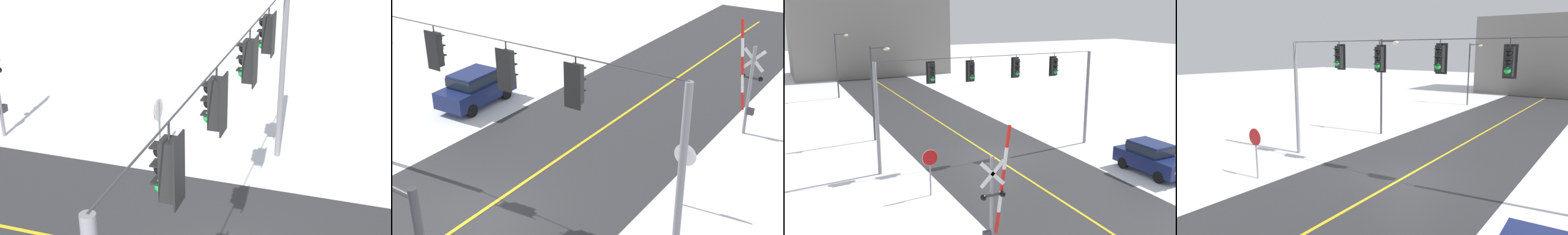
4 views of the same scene
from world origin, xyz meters
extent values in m
cylinder|color=gray|center=(-7.00, 0.00, 3.10)|extent=(0.20, 0.20, 6.20)
cylinder|color=#38383D|center=(0.00, 0.00, 6.20)|extent=(14.00, 0.04, 0.04)
cylinder|color=#38383D|center=(-3.85, 0.00, 6.09)|extent=(0.04, 0.04, 0.22)
cube|color=black|center=(-3.85, 0.00, 5.44)|extent=(0.34, 0.28, 1.08)
cube|color=black|center=(-3.85, 0.16, 5.44)|extent=(0.52, 0.03, 1.26)
sphere|color=black|center=(-3.85, -0.15, 5.76)|extent=(0.24, 0.24, 0.24)
cube|color=black|center=(-3.85, -0.22, 5.84)|extent=(0.26, 0.16, 0.03)
sphere|color=black|center=(-3.85, -0.15, 5.44)|extent=(0.24, 0.24, 0.24)
cube|color=black|center=(-3.85, -0.22, 5.52)|extent=(0.26, 0.16, 0.03)
sphere|color=green|center=(-3.85, -0.15, 5.12)|extent=(0.24, 0.24, 0.24)
cube|color=black|center=(-3.85, -0.22, 5.20)|extent=(0.26, 0.16, 0.03)
cylinder|color=#38383D|center=(-1.45, 0.00, 6.06)|extent=(0.04, 0.04, 0.28)
cube|color=black|center=(-1.45, 0.00, 5.38)|extent=(0.34, 0.28, 1.08)
cube|color=black|center=(-1.45, 0.16, 5.38)|extent=(0.52, 0.03, 1.26)
sphere|color=black|center=(-1.45, -0.15, 5.70)|extent=(0.24, 0.24, 0.24)
cube|color=black|center=(-1.45, -0.22, 5.79)|extent=(0.26, 0.16, 0.03)
sphere|color=black|center=(-1.45, -0.15, 5.38)|extent=(0.24, 0.24, 0.24)
cube|color=black|center=(-1.45, -0.22, 5.47)|extent=(0.26, 0.16, 0.03)
sphere|color=green|center=(-1.45, -0.15, 5.06)|extent=(0.24, 0.24, 0.24)
cube|color=black|center=(-1.45, -0.22, 5.15)|extent=(0.26, 0.16, 0.03)
cylinder|color=#38383D|center=(1.55, 0.00, 6.08)|extent=(0.04, 0.04, 0.24)
cube|color=black|center=(1.55, 0.00, 5.42)|extent=(0.34, 0.28, 1.08)
cube|color=black|center=(1.55, 0.16, 5.42)|extent=(0.52, 0.03, 1.26)
sphere|color=black|center=(1.55, -0.15, 5.74)|extent=(0.24, 0.24, 0.24)
cube|color=black|center=(1.55, -0.22, 5.82)|extent=(0.26, 0.16, 0.03)
sphere|color=black|center=(1.55, -0.15, 5.42)|extent=(0.24, 0.24, 0.24)
cube|color=black|center=(1.55, -0.22, 5.50)|extent=(0.26, 0.16, 0.03)
sphere|color=green|center=(1.55, -0.15, 5.10)|extent=(0.24, 0.24, 0.24)
cube|color=black|center=(1.55, -0.22, 5.18)|extent=(0.26, 0.16, 0.03)
cylinder|color=#38383D|center=(4.30, 0.00, 6.05)|extent=(0.04, 0.04, 0.31)
cube|color=black|center=(4.30, 0.00, 5.35)|extent=(0.34, 0.28, 1.08)
cube|color=black|center=(4.30, 0.16, 5.35)|extent=(0.52, 0.03, 1.26)
sphere|color=black|center=(4.30, -0.15, 5.67)|extent=(0.24, 0.24, 0.24)
cube|color=black|center=(4.30, -0.22, 5.76)|extent=(0.26, 0.16, 0.03)
sphere|color=black|center=(4.30, -0.15, 5.35)|extent=(0.24, 0.24, 0.24)
cube|color=black|center=(4.30, -0.22, 5.44)|extent=(0.26, 0.16, 0.03)
sphere|color=green|center=(4.30, -0.15, 5.03)|extent=(0.24, 0.24, 0.24)
cube|color=black|center=(4.30, -0.22, 5.12)|extent=(0.26, 0.16, 0.03)
cylinder|color=gray|center=(-5.43, -4.00, 1.15)|extent=(0.07, 0.07, 2.30)
cylinder|color=#B71414|center=(-5.43, -4.04, 1.95)|extent=(0.76, 0.03, 0.76)
cylinder|color=white|center=(-5.43, -4.02, 1.95)|extent=(0.80, 0.02, 0.80)
cube|color=#38383D|center=(-5.57, -10.60, 1.10)|extent=(0.28, 0.20, 0.28)
camera|label=1|loc=(11.93, 2.87, 9.86)|focal=52.97mm
camera|label=2|loc=(-11.23, 10.33, 10.44)|focal=47.79mm
camera|label=3|loc=(-12.06, -23.82, 9.01)|focal=41.66mm
camera|label=4|loc=(7.85, -13.69, 5.75)|focal=32.85mm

